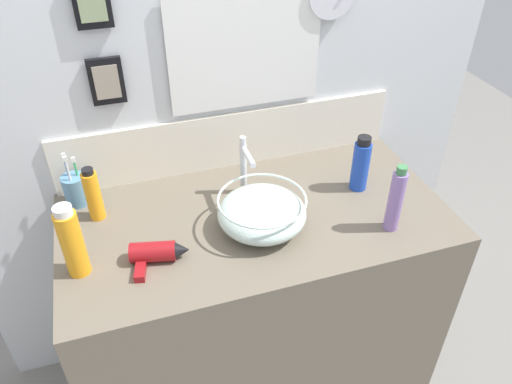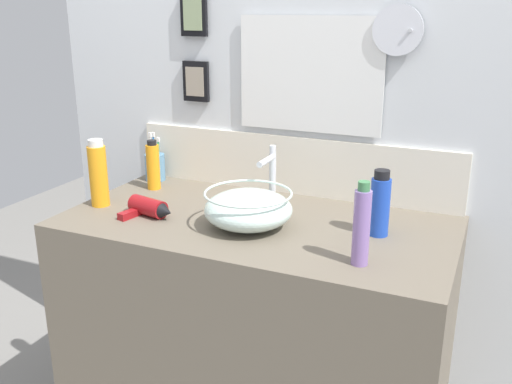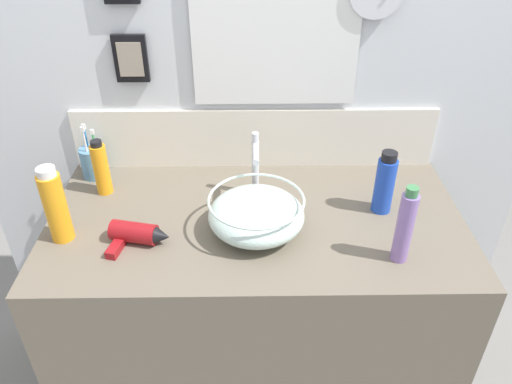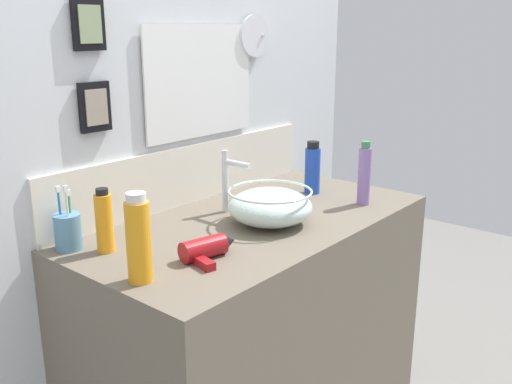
% 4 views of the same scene
% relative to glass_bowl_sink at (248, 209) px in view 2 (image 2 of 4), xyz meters
% --- Properties ---
extents(vanity_counter, '(1.30, 0.66, 0.92)m').
position_rel_glass_bowl_sink_xyz_m(vanity_counter, '(-0.00, 0.06, -0.52)').
color(vanity_counter, '#6B6051').
rests_on(vanity_counter, ground).
extents(back_panel, '(2.01, 0.10, 2.42)m').
position_rel_glass_bowl_sink_xyz_m(back_panel, '(0.00, 0.42, 0.23)').
color(back_panel, silver).
rests_on(back_panel, ground).
extents(glass_bowl_sink, '(0.29, 0.29, 0.12)m').
position_rel_glass_bowl_sink_xyz_m(glass_bowl_sink, '(0.00, 0.00, 0.00)').
color(glass_bowl_sink, silver).
rests_on(glass_bowl_sink, vanity_counter).
extents(faucet, '(0.02, 0.13, 0.23)m').
position_rel_glass_bowl_sink_xyz_m(faucet, '(0.00, 0.19, 0.07)').
color(faucet, silver).
rests_on(faucet, vanity_counter).
extents(hair_drier, '(0.19, 0.13, 0.06)m').
position_rel_glass_bowl_sink_xyz_m(hair_drier, '(-0.35, -0.05, -0.03)').
color(hair_drier, maroon).
rests_on(hair_drier, vanity_counter).
extents(toothbrush_cup, '(0.08, 0.08, 0.20)m').
position_rel_glass_bowl_sink_xyz_m(toothbrush_cup, '(-0.56, 0.32, -0.01)').
color(toothbrush_cup, '#598CB2').
rests_on(toothbrush_cup, vanity_counter).
extents(shampoo_bottle, '(0.06, 0.06, 0.21)m').
position_rel_glass_bowl_sink_xyz_m(shampoo_bottle, '(0.40, 0.10, 0.04)').
color(shampoo_bottle, blue).
rests_on(shampoo_bottle, vanity_counter).
extents(soap_dispenser, '(0.06, 0.06, 0.24)m').
position_rel_glass_bowl_sink_xyz_m(soap_dispenser, '(-0.57, -0.02, 0.05)').
color(soap_dispenser, orange).
rests_on(soap_dispenser, vanity_counter).
extents(spray_bottle, '(0.05, 0.05, 0.19)m').
position_rel_glass_bowl_sink_xyz_m(spray_bottle, '(-0.50, 0.22, 0.03)').
color(spray_bottle, orange).
rests_on(spray_bottle, vanity_counter).
extents(lotion_bottle, '(0.05, 0.05, 0.24)m').
position_rel_glass_bowl_sink_xyz_m(lotion_bottle, '(0.40, -0.13, 0.05)').
color(lotion_bottle, '#8C6BB2').
rests_on(lotion_bottle, vanity_counter).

